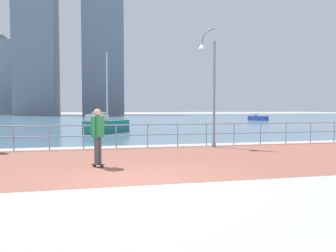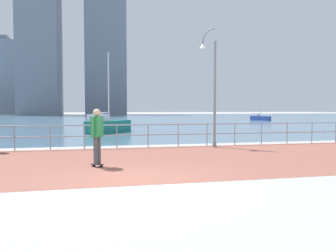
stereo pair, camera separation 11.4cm
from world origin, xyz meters
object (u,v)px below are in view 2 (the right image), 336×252
object	(u,v)px
sailboat_blue	(108,125)
lamppost	(211,82)
sailboat_white	(260,118)
skateboarder	(97,132)

from	to	relation	value
sailboat_blue	lamppost	bearing A→B (deg)	-67.15
sailboat_white	sailboat_blue	world-z (taller)	sailboat_blue
skateboarder	sailboat_white	size ratio (longest dim) A/B	0.42
skateboarder	sailboat_blue	size ratio (longest dim) A/B	0.30
lamppost	sailboat_white	xyz separation A→B (m)	(18.89, 30.75, -2.56)
lamppost	skateboarder	size ratio (longest dim) A/B	3.07
lamppost	skateboarder	bearing A→B (deg)	-141.00
sailboat_white	sailboat_blue	xyz separation A→B (m)	(-23.10, -20.76, 0.15)
lamppost	sailboat_blue	bearing A→B (deg)	112.85
lamppost	skateboarder	xyz separation A→B (m)	(-5.09, -4.12, -1.91)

